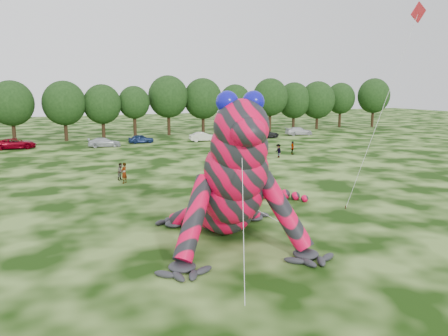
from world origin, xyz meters
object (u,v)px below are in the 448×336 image
object	(u,v)px
tree_13	(270,105)
tree_17	(373,103)
car_5	(203,137)
inflatable_gecko	(220,162)
car_7	(299,131)
tree_8	(103,112)
tree_11	(203,106)
tree_16	(340,105)
spectator_1	(121,171)
tree_14	(294,106)
car_2	(16,144)
car_6	(266,134)
tree_12	(235,109)
flying_kite	(413,26)
tree_9	(134,112)
spectator_2	(278,151)
tree_15	(317,105)
spectator_3	(292,148)
spectator_0	(124,173)
tree_7	(65,111)
car_4	(141,139)
spectator_5	(224,173)
car_3	(104,142)
tree_10	(168,105)

from	to	relation	value
tree_13	tree_17	xyz separation A→B (m)	(24.82, -0.46, 0.08)
tree_17	car_5	world-z (taller)	tree_17
inflatable_gecko	car_7	xyz separation A→B (m)	(33.20, 42.75, -3.48)
tree_8	tree_13	bearing A→B (deg)	0.26
tree_11	tree_16	distance (m)	31.69
tree_17	spectator_1	bearing A→B (deg)	-150.73
tree_14	car_2	xyz separation A→B (m)	(-50.63, -8.82, -3.96)
tree_17	car_6	world-z (taller)	tree_17
tree_12	spectator_1	xyz separation A→B (m)	(-27.49, -34.38, -3.69)
flying_kite	car_6	bearing A→B (deg)	73.34
tree_12	spectator_1	distance (m)	44.17
tree_14	flying_kite	bearing A→B (deg)	-115.11
tree_17	tree_9	bearing A→B (deg)	179.23
tree_14	spectator_2	world-z (taller)	tree_14
spectator_1	inflatable_gecko	bearing A→B (deg)	-124.14
tree_8	tree_12	xyz separation A→B (m)	(24.23, 0.75, 0.01)
tree_8	tree_17	xyz separation A→B (m)	(56.17, -0.32, 0.68)
tree_15	car_2	world-z (taller)	tree_15
spectator_3	spectator_0	world-z (taller)	spectator_0
flying_kite	tree_13	world-z (taller)	flying_kite
tree_7	spectator_3	xyz separation A→B (m)	(25.48, -26.58, -3.89)
car_6	car_7	size ratio (longest dim) A/B	0.97
car_4	car_6	size ratio (longest dim) A/B	0.81
tree_7	tree_11	distance (m)	23.91
car_5	tree_8	bearing A→B (deg)	61.72
tree_16	spectator_1	world-z (taller)	tree_16
tree_12	car_5	size ratio (longest dim) A/B	2.05
tree_12	tree_7	bearing A→B (deg)	-178.22
tree_16	spectator_5	bearing A→B (deg)	-137.65
spectator_2	tree_17	bearing A→B (deg)	123.71
car_6	flying_kite	bearing A→B (deg)	159.63
car_3	tree_9	bearing A→B (deg)	-27.26
tree_14	tree_16	world-z (taller)	tree_14
flying_kite	car_6	size ratio (longest dim) A/B	2.95
tree_12	spectator_3	xyz separation A→B (m)	(-4.62, -27.52, -3.64)
tree_10	tree_16	size ratio (longest dim) A/B	1.12
inflatable_gecko	tree_11	size ratio (longest dim) A/B	1.66
car_5	spectator_1	bearing A→B (deg)	150.24
car_4	spectator_0	size ratio (longest dim) A/B	2.07
tree_11	car_4	world-z (taller)	tree_11
spectator_2	car_5	bearing A→B (deg)	-173.03
tree_15	car_5	world-z (taller)	tree_15
tree_15	tree_7	bearing A→B (deg)	-178.86
tree_8	car_2	world-z (taller)	tree_8
tree_7	spectator_2	distance (m)	36.14
tree_14	tree_8	bearing A→B (deg)	-177.36
tree_10	car_3	world-z (taller)	tree_10
tree_17	spectator_5	size ratio (longest dim) A/B	6.24
tree_10	car_7	bearing A→B (deg)	-23.97
car_7	spectator_1	bearing A→B (deg)	134.59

